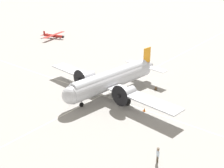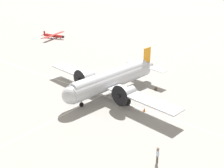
# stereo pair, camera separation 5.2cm
# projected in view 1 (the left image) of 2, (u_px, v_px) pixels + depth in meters

# --- Properties ---
(ground_plane) EXTENTS (300.00, 300.00, 0.00)m
(ground_plane) POSITION_uv_depth(u_px,v_px,m) (112.00, 94.00, 45.33)
(ground_plane) COLOR gray
(apron_line_eastwest) EXTENTS (120.00, 0.16, 0.01)m
(apron_line_eastwest) POSITION_uv_depth(u_px,v_px,m) (107.00, 97.00, 44.35)
(apron_line_eastwest) COLOR silver
(apron_line_eastwest) RESTS_ON ground_plane
(apron_line_northsouth) EXTENTS (0.16, 120.00, 0.01)m
(apron_line_northsouth) POSITION_uv_depth(u_px,v_px,m) (107.00, 92.00, 45.92)
(apron_line_northsouth) COLOR silver
(apron_line_northsouth) RESTS_ON ground_plane
(airliner_main) EXTENTS (26.55, 19.05, 6.02)m
(airliner_main) POSITION_uv_depth(u_px,v_px,m) (110.00, 80.00, 44.04)
(airliner_main) COLOR silver
(airliner_main) RESTS_ON ground_plane
(crew_foreground) EXTENTS (0.48, 0.41, 1.73)m
(crew_foreground) POSITION_uv_depth(u_px,v_px,m) (158.00, 153.00, 29.17)
(crew_foreground) COLOR #473D2D
(crew_foreground) RESTS_ON ground_plane
(suitcase_near_door) EXTENTS (0.38, 0.15, 0.58)m
(suitcase_near_door) POSITION_uv_depth(u_px,v_px,m) (156.00, 89.00, 46.64)
(suitcase_near_door) COLOR #47331E
(suitcase_near_door) RESTS_ON ground_plane
(light_aircraft_distant) EXTENTS (7.09, 9.32, 1.84)m
(light_aircraft_distant) POSITION_uv_depth(u_px,v_px,m) (54.00, 36.00, 79.99)
(light_aircraft_distant) COLOR #B2231E
(light_aircraft_distant) RESTS_ON ground_plane
(traffic_cone) EXTENTS (0.39, 0.39, 0.51)m
(traffic_cone) POSITION_uv_depth(u_px,v_px,m) (144.00, 110.00, 39.89)
(traffic_cone) COLOR orange
(traffic_cone) RESTS_ON ground_plane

